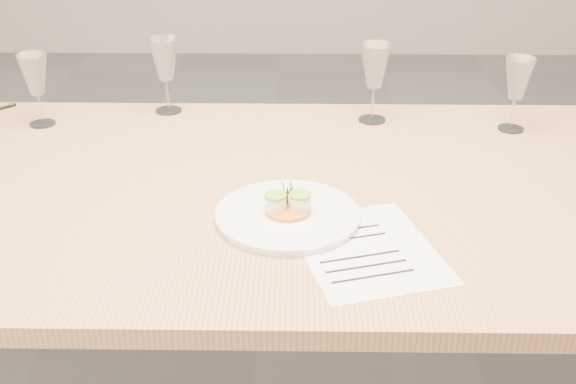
{
  "coord_description": "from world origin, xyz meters",
  "views": [
    {
      "loc": [
        0.13,
        -1.39,
        1.46
      ],
      "look_at": [
        0.11,
        -0.13,
        0.8
      ],
      "focal_mm": 45.0,
      "sensor_mm": 36.0,
      "label": 1
    }
  ],
  "objects_px": {
    "dining_table": "(241,212)",
    "wine_glass_3": "(518,80)",
    "recipe_sheet": "(367,249)",
    "wine_glass_2": "(375,68)",
    "wine_glass_0": "(35,76)",
    "dinner_plate": "(288,214)",
    "wine_glass_1": "(165,61)"
  },
  "relations": [
    {
      "from": "wine_glass_1",
      "to": "wine_glass_3",
      "type": "xyz_separation_m",
      "value": [
        0.89,
        -0.12,
        -0.01
      ]
    },
    {
      "from": "dinner_plate",
      "to": "recipe_sheet",
      "type": "distance_m",
      "value": 0.18
    },
    {
      "from": "wine_glass_0",
      "to": "wine_glass_2",
      "type": "bearing_deg",
      "value": 2.73
    },
    {
      "from": "wine_glass_3",
      "to": "wine_glass_1",
      "type": "bearing_deg",
      "value": 172.66
    },
    {
      "from": "dinner_plate",
      "to": "recipe_sheet",
      "type": "bearing_deg",
      "value": -37.35
    },
    {
      "from": "wine_glass_1",
      "to": "wine_glass_3",
      "type": "relative_size",
      "value": 1.07
    },
    {
      "from": "wine_glass_0",
      "to": "dinner_plate",
      "type": "bearing_deg",
      "value": -37.11
    },
    {
      "from": "wine_glass_3",
      "to": "wine_glass_2",
      "type": "bearing_deg",
      "value": 170.82
    },
    {
      "from": "dinner_plate",
      "to": "wine_glass_1",
      "type": "height_order",
      "value": "wine_glass_1"
    },
    {
      "from": "recipe_sheet",
      "to": "dinner_plate",
      "type": "bearing_deg",
      "value": 126.36
    },
    {
      "from": "dinner_plate",
      "to": "wine_glass_3",
      "type": "relative_size",
      "value": 1.53
    },
    {
      "from": "recipe_sheet",
      "to": "wine_glass_2",
      "type": "bearing_deg",
      "value": 67.83
    },
    {
      "from": "dining_table",
      "to": "wine_glass_1",
      "type": "relative_size",
      "value": 11.95
    },
    {
      "from": "recipe_sheet",
      "to": "wine_glass_3",
      "type": "bearing_deg",
      "value": 38.35
    },
    {
      "from": "recipe_sheet",
      "to": "wine_glass_0",
      "type": "relative_size",
      "value": 1.93
    },
    {
      "from": "recipe_sheet",
      "to": "wine_glass_1",
      "type": "xyz_separation_m",
      "value": [
        -0.48,
        0.7,
        0.14
      ]
    },
    {
      "from": "dining_table",
      "to": "recipe_sheet",
      "type": "relative_size",
      "value": 6.67
    },
    {
      "from": "wine_glass_0",
      "to": "wine_glass_1",
      "type": "distance_m",
      "value": 0.33
    },
    {
      "from": "wine_glass_0",
      "to": "wine_glass_2",
      "type": "height_order",
      "value": "wine_glass_2"
    },
    {
      "from": "dinner_plate",
      "to": "wine_glass_3",
      "type": "bearing_deg",
      "value": 40.08
    },
    {
      "from": "dining_table",
      "to": "dinner_plate",
      "type": "height_order",
      "value": "dinner_plate"
    },
    {
      "from": "dinner_plate",
      "to": "dining_table",
      "type": "bearing_deg",
      "value": 125.54
    },
    {
      "from": "dining_table",
      "to": "recipe_sheet",
      "type": "xyz_separation_m",
      "value": [
        0.25,
        -0.26,
        0.07
      ]
    },
    {
      "from": "wine_glass_2",
      "to": "wine_glass_3",
      "type": "xyz_separation_m",
      "value": [
        0.35,
        -0.06,
        -0.01
      ]
    },
    {
      "from": "dining_table",
      "to": "wine_glass_0",
      "type": "xyz_separation_m",
      "value": [
        -0.54,
        0.34,
        0.2
      ]
    },
    {
      "from": "wine_glass_1",
      "to": "wine_glass_2",
      "type": "bearing_deg",
      "value": -6.15
    },
    {
      "from": "wine_glass_0",
      "to": "wine_glass_2",
      "type": "xyz_separation_m",
      "value": [
        0.86,
        0.04,
        0.01
      ]
    },
    {
      "from": "dining_table",
      "to": "wine_glass_3",
      "type": "relative_size",
      "value": 12.79
    },
    {
      "from": "dining_table",
      "to": "recipe_sheet",
      "type": "height_order",
      "value": "recipe_sheet"
    },
    {
      "from": "dining_table",
      "to": "wine_glass_2",
      "type": "relative_size",
      "value": 11.75
    },
    {
      "from": "recipe_sheet",
      "to": "wine_glass_1",
      "type": "relative_size",
      "value": 1.79
    },
    {
      "from": "dining_table",
      "to": "wine_glass_2",
      "type": "distance_m",
      "value": 0.54
    }
  ]
}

